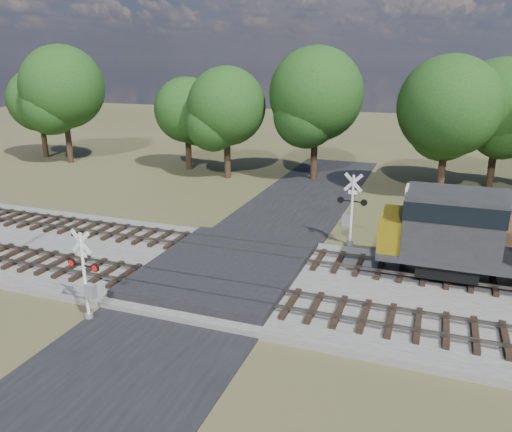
% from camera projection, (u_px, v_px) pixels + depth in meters
% --- Properties ---
extents(ground, '(160.00, 160.00, 0.00)m').
position_uv_depth(ground, '(221.00, 279.00, 23.66)').
color(ground, '#434927').
rests_on(ground, ground).
extents(ballast_bed, '(140.00, 10.00, 0.30)m').
position_uv_depth(ballast_bed, '(446.00, 305.00, 20.78)').
color(ballast_bed, gray).
rests_on(ballast_bed, ground).
extents(road, '(7.00, 60.00, 0.08)m').
position_uv_depth(road, '(221.00, 278.00, 23.65)').
color(road, black).
rests_on(road, ground).
extents(crossing_panel, '(7.00, 9.00, 0.62)m').
position_uv_depth(crossing_panel, '(225.00, 269.00, 24.02)').
color(crossing_panel, '#262628').
rests_on(crossing_panel, ground).
extents(track_near, '(140.00, 2.60, 0.33)m').
position_uv_depth(track_near, '(270.00, 299.00, 20.72)').
color(track_near, black).
rests_on(track_near, ballast_bed).
extents(track_far, '(140.00, 2.60, 0.33)m').
position_uv_depth(track_far, '(302.00, 257.00, 25.20)').
color(track_far, black).
rests_on(track_far, ballast_bed).
extents(crossing_signal_near, '(1.53, 0.35, 3.79)m').
position_uv_depth(crossing_signal_near, '(87.00, 284.00, 19.47)').
color(crossing_signal_near, silver).
rests_on(crossing_signal_near, ground).
extents(crossing_signal_far, '(1.66, 0.38, 4.13)m').
position_uv_depth(crossing_signal_far, '(350.00, 216.00, 27.45)').
color(crossing_signal_far, silver).
rests_on(crossing_signal_far, ground).
extents(equipment_shed, '(5.17, 5.17, 2.71)m').
position_uv_depth(equipment_shed, '(487.00, 220.00, 27.76)').
color(equipment_shed, '#482E1F').
rests_on(equipment_shed, ground).
extents(treeline, '(82.74, 11.38, 11.91)m').
position_uv_depth(treeline, '(457.00, 101.00, 37.01)').
color(treeline, black).
rests_on(treeline, ground).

